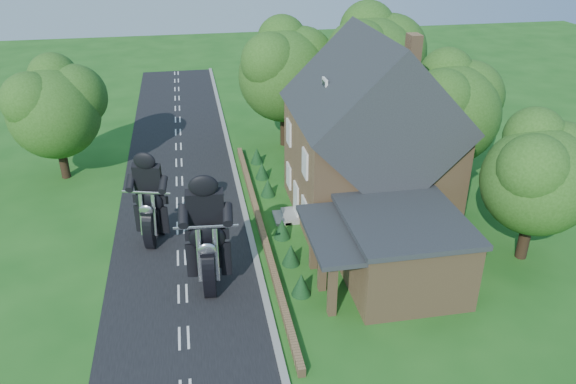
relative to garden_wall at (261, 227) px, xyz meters
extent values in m
plane|color=#1C5618|center=(-4.30, -5.00, -0.20)|extent=(120.00, 120.00, 0.00)
cube|color=black|center=(-4.30, -5.00, -0.19)|extent=(7.00, 80.00, 0.02)
cube|color=gray|center=(-0.65, -5.00, -0.14)|extent=(0.30, 80.00, 0.12)
cube|color=olive|center=(0.00, 0.00, 0.00)|extent=(0.30, 22.00, 0.40)
cube|color=olive|center=(6.20, 1.00, 2.80)|extent=(8.00, 8.00, 6.00)
cube|color=#24282B|center=(6.20, 1.00, 5.80)|extent=(8.48, 8.64, 8.48)
cube|color=olive|center=(8.20, 1.00, 9.00)|extent=(0.60, 0.90, 1.60)
cube|color=white|center=(3.60, 1.00, 7.30)|extent=(0.12, 0.80, 0.90)
cube|color=black|center=(3.54, 1.00, 7.30)|extent=(0.04, 0.55, 0.65)
cube|color=white|center=(2.14, 1.00, 0.85)|extent=(0.10, 1.10, 2.10)
cube|color=gray|center=(1.80, 1.00, -0.05)|extent=(0.80, 1.60, 0.30)
cube|color=gray|center=(1.30, 1.00, -0.12)|extent=(0.80, 1.60, 0.15)
cube|color=white|center=(2.14, -1.20, 1.40)|extent=(0.10, 1.10, 1.40)
cube|color=black|center=(2.12, -1.20, 1.40)|extent=(0.04, 0.92, 1.22)
cube|color=white|center=(2.14, 3.20, 1.40)|extent=(0.10, 1.10, 1.40)
cube|color=black|center=(2.12, 3.20, 1.40)|extent=(0.04, 0.92, 1.22)
cube|color=white|center=(2.14, -1.20, 4.10)|extent=(0.10, 1.10, 1.40)
cube|color=black|center=(2.12, -1.20, 4.10)|extent=(0.04, 0.92, 1.22)
cube|color=white|center=(2.14, 3.20, 4.10)|extent=(0.10, 1.10, 1.40)
cube|color=black|center=(2.12, 3.20, 4.10)|extent=(0.04, 0.92, 1.22)
cube|color=olive|center=(5.70, -5.80, 1.40)|extent=(5.00, 5.60, 3.20)
cube|color=#24282B|center=(5.70, -5.80, 3.12)|extent=(5.30, 5.94, 0.24)
cube|color=#24282B|center=(2.60, -5.80, 2.75)|extent=(2.60, 5.32, 0.22)
cube|color=olive|center=(2.00, -7.60, 1.20)|extent=(0.35, 0.35, 2.80)
cube|color=olive|center=(2.00, -5.80, 1.20)|extent=(0.35, 0.35, 2.80)
cube|color=olive|center=(2.00, -4.00, 1.20)|extent=(0.35, 0.35, 2.80)
cylinder|color=black|center=(12.70, -5.00, 1.20)|extent=(0.56, 0.56, 2.80)
sphere|color=#234D16|center=(12.70, -5.00, 4.03)|extent=(5.20, 5.20, 5.20)
sphere|color=#234D16|center=(13.87, -4.48, 4.81)|extent=(3.74, 3.74, 3.74)
sphere|color=#234D16|center=(11.79, -5.78, 5.07)|extent=(3.22, 3.22, 3.22)
sphere|color=#234D16|center=(12.80, -3.96, 5.85)|extent=(2.86, 2.86, 2.86)
cylinder|color=black|center=(12.20, 3.50, 1.30)|extent=(0.56, 0.56, 3.00)
sphere|color=#234D16|center=(12.20, 3.50, 4.45)|extent=(6.00, 6.00, 6.00)
sphere|color=#234D16|center=(13.55, 4.10, 5.35)|extent=(4.32, 4.32, 4.32)
sphere|color=#234D16|center=(11.15, 2.60, 5.65)|extent=(3.72, 3.72, 3.72)
sphere|color=#234D16|center=(12.30, 4.70, 6.55)|extent=(3.30, 3.30, 3.30)
cylinder|color=black|center=(9.70, 11.00, 1.60)|extent=(0.56, 0.56, 3.60)
sphere|color=#234D16|center=(9.70, 11.00, 5.38)|extent=(7.20, 7.20, 7.20)
sphere|color=#234D16|center=(11.32, 11.72, 6.46)|extent=(5.18, 5.18, 5.18)
sphere|color=#234D16|center=(8.44, 9.92, 6.82)|extent=(4.46, 4.46, 4.46)
sphere|color=#234D16|center=(9.80, 12.44, 7.90)|extent=(3.96, 3.96, 3.96)
cylinder|color=black|center=(3.70, 12.00, 1.50)|extent=(0.56, 0.56, 3.40)
sphere|color=#234D16|center=(3.70, 12.00, 4.96)|extent=(6.40, 6.40, 6.40)
sphere|color=#234D16|center=(5.14, 12.64, 5.92)|extent=(4.61, 4.61, 4.61)
sphere|color=#234D16|center=(2.58, 11.04, 6.24)|extent=(3.97, 3.97, 3.97)
sphere|color=#234D16|center=(3.80, 13.28, 7.20)|extent=(3.52, 3.52, 3.52)
cylinder|color=black|center=(-11.30, 9.00, 1.20)|extent=(0.56, 0.56, 2.80)
sphere|color=#234D16|center=(-11.30, 9.00, 4.14)|extent=(5.60, 5.60, 5.60)
sphere|color=#234D16|center=(-10.04, 9.56, 4.98)|extent=(4.03, 4.03, 4.03)
sphere|color=#234D16|center=(-12.28, 8.16, 5.26)|extent=(3.47, 3.47, 3.47)
sphere|color=#234D16|center=(-11.20, 10.12, 6.10)|extent=(3.08, 3.08, 3.08)
cone|color=black|center=(1.00, -6.00, 0.35)|extent=(0.90, 0.90, 1.10)
cone|color=black|center=(1.00, -3.50, 0.35)|extent=(0.90, 0.90, 1.10)
cone|color=black|center=(1.00, -1.00, 0.35)|extent=(0.90, 0.90, 1.10)
cone|color=black|center=(1.00, 4.00, 0.35)|extent=(0.90, 0.90, 1.10)
cone|color=black|center=(1.00, 6.50, 0.35)|extent=(0.90, 0.90, 1.10)
cone|color=black|center=(1.00, 9.00, 0.35)|extent=(0.90, 0.90, 1.10)
camera|label=1|loc=(-3.35, -26.19, 15.43)|focal=35.00mm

